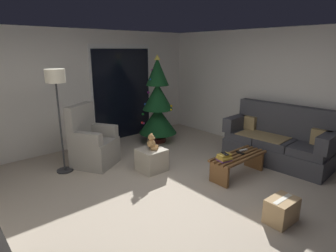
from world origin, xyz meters
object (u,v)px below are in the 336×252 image
(floor_lamp, at_px, (56,86))
(armchair, at_px, (92,144))
(cell_phone, at_px, (225,154))
(teddy_bear_honey, at_px, (152,143))
(cardboard_box_taped_mid_floor, at_px, (281,210))
(couch, at_px, (278,142))
(coffee_table, at_px, (238,162))
(remote_black, at_px, (240,153))
(book_stack, at_px, (224,158))
(ottoman, at_px, (152,160))
(remote_white, at_px, (243,150))
(christmas_tree, at_px, (158,105))

(floor_lamp, bearing_deg, armchair, -6.20)
(cell_phone, distance_m, teddy_bear_honey, 1.27)
(teddy_bear_honey, bearing_deg, cardboard_box_taped_mid_floor, -83.06)
(couch, relative_size, coffee_table, 1.80)
(remote_black, relative_size, book_stack, 0.64)
(remote_black, xyz_separation_m, cell_phone, (-0.44, -0.01, 0.10))
(coffee_table, xyz_separation_m, armchair, (-1.64, 2.06, 0.15))
(ottoman, bearing_deg, cell_phone, -61.25)
(remote_black, distance_m, remote_white, 0.16)
(teddy_bear_honey, distance_m, cardboard_box_taped_mid_floor, 2.32)
(remote_black, bearing_deg, book_stack, -171.56)
(couch, height_order, ottoman, couch)
(coffee_table, xyz_separation_m, christmas_tree, (0.12, 2.31, 0.62))
(armchair, bearing_deg, remote_black, -49.82)
(ottoman, bearing_deg, armchair, 125.81)
(armchair, bearing_deg, cardboard_box_taped_mid_floor, -73.49)
(book_stack, height_order, ottoman, book_stack)
(couch, distance_m, remote_white, 0.88)
(cardboard_box_taped_mid_floor, bearing_deg, cell_phone, 73.97)
(coffee_table, height_order, armchair, armchair)
(couch, distance_m, christmas_tree, 2.65)
(couch, bearing_deg, ottoman, 148.93)
(coffee_table, bearing_deg, ottoman, 130.50)
(coffee_table, height_order, christmas_tree, christmas_tree)
(book_stack, xyz_separation_m, teddy_bear_honey, (-0.59, 1.12, 0.09))
(armchair, distance_m, cardboard_box_taped_mid_floor, 3.35)
(couch, relative_size, book_stack, 8.09)
(cell_phone, xyz_separation_m, cardboard_box_taped_mid_floor, (-0.33, -1.16, -0.33))
(cell_phone, height_order, cardboard_box_taped_mid_floor, cell_phone)
(couch, height_order, remote_black, couch)
(remote_white, relative_size, ottoman, 0.35)
(book_stack, bearing_deg, cardboard_box_taped_mid_floor, -105.20)
(remote_black, bearing_deg, coffee_table, -157.13)
(book_stack, distance_m, christmas_tree, 2.39)
(cell_phone, xyz_separation_m, ottoman, (-0.62, 1.12, -0.29))
(remote_white, bearing_deg, christmas_tree, -165.67)
(couch, height_order, coffee_table, couch)
(remote_white, xyz_separation_m, christmas_tree, (-0.12, 2.24, 0.49))
(cell_phone, relative_size, armchair, 0.13)
(coffee_table, height_order, remote_black, remote_black)
(couch, distance_m, armchair, 3.49)
(coffee_table, distance_m, teddy_bear_honey, 1.51)
(cell_phone, relative_size, cardboard_box_taped_mid_floor, 0.35)
(remote_black, relative_size, cell_phone, 1.08)
(book_stack, bearing_deg, couch, -4.73)
(book_stack, height_order, teddy_bear_honey, teddy_bear_honey)
(couch, relative_size, christmas_tree, 1.00)
(cell_phone, distance_m, christmas_tree, 2.38)
(coffee_table, bearing_deg, floor_lamp, 135.57)
(christmas_tree, distance_m, ottoman, 1.74)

